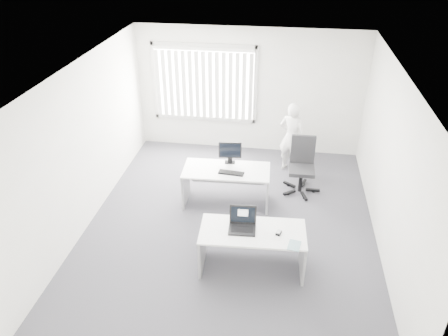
# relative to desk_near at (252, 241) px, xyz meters

# --- Properties ---
(ground) EXTENTS (6.00, 6.00, 0.00)m
(ground) POSITION_rel_desk_near_xyz_m (-0.47, 1.04, -0.52)
(ground) COLOR #48474E
(ground) RESTS_ON ground
(wall_back) EXTENTS (5.00, 0.02, 2.80)m
(wall_back) POSITION_rel_desk_near_xyz_m (-0.47, 4.04, 0.88)
(wall_back) COLOR white
(wall_back) RESTS_ON ground
(wall_front) EXTENTS (5.00, 0.02, 2.80)m
(wall_front) POSITION_rel_desk_near_xyz_m (-0.47, -1.96, 0.88)
(wall_front) COLOR white
(wall_front) RESTS_ON ground
(wall_left) EXTENTS (0.02, 6.00, 2.80)m
(wall_left) POSITION_rel_desk_near_xyz_m (-2.97, 1.04, 0.88)
(wall_left) COLOR white
(wall_left) RESTS_ON ground
(wall_right) EXTENTS (0.02, 6.00, 2.80)m
(wall_right) POSITION_rel_desk_near_xyz_m (2.03, 1.04, 0.88)
(wall_right) COLOR white
(wall_right) RESTS_ON ground
(ceiling) EXTENTS (5.00, 6.00, 0.02)m
(ceiling) POSITION_rel_desk_near_xyz_m (-0.47, 1.04, 2.28)
(ceiling) COLOR white
(ceiling) RESTS_ON wall_back
(window) EXTENTS (2.32, 0.06, 1.76)m
(window) POSITION_rel_desk_near_xyz_m (-1.47, 4.00, 1.03)
(window) COLOR #B5B5B0
(window) RESTS_ON wall_back
(blinds) EXTENTS (2.20, 0.10, 1.50)m
(blinds) POSITION_rel_desk_near_xyz_m (-1.47, 3.94, 1.00)
(blinds) COLOR white
(blinds) RESTS_ON wall_back
(desk_near) EXTENTS (1.61, 0.82, 0.72)m
(desk_near) POSITION_rel_desk_near_xyz_m (0.00, 0.00, 0.00)
(desk_near) COLOR white
(desk_near) RESTS_ON ground
(desk_far) EXTENTS (1.62, 0.81, 0.72)m
(desk_far) POSITION_rel_desk_near_xyz_m (-0.64, 1.72, 0.01)
(desk_far) COLOR white
(desk_far) RESTS_ON ground
(office_chair) EXTENTS (0.65, 0.65, 1.12)m
(office_chair) POSITION_rel_desk_near_xyz_m (0.75, 2.37, -0.17)
(office_chair) COLOR black
(office_chair) RESTS_ON ground
(person) EXTENTS (0.66, 0.56, 1.53)m
(person) POSITION_rel_desk_near_xyz_m (0.53, 3.16, 0.25)
(person) COLOR silver
(person) RESTS_ON ground
(laptop) EXTENTS (0.42, 0.38, 0.31)m
(laptop) POSITION_rel_desk_near_xyz_m (-0.16, -0.01, 0.36)
(laptop) COLOR black
(laptop) RESTS_ON desk_near
(paper_sheet) EXTENTS (0.28, 0.21, 0.00)m
(paper_sheet) POSITION_rel_desk_near_xyz_m (0.29, -0.07, 0.20)
(paper_sheet) COLOR white
(paper_sheet) RESTS_ON desk_near
(mouse) EXTENTS (0.09, 0.13, 0.05)m
(mouse) POSITION_rel_desk_near_xyz_m (0.38, -0.01, 0.22)
(mouse) COLOR #A6A6A8
(mouse) RESTS_ON paper_sheet
(booklet) EXTENTS (0.20, 0.26, 0.01)m
(booklet) POSITION_rel_desk_near_xyz_m (0.61, -0.25, 0.21)
(booklet) COLOR silver
(booklet) RESTS_ON desk_near
(keyboard) EXTENTS (0.47, 0.20, 0.02)m
(keyboard) POSITION_rel_desk_near_xyz_m (-0.53, 1.59, 0.22)
(keyboard) COLOR black
(keyboard) RESTS_ON desk_far
(monitor) EXTENTS (0.44, 0.17, 0.43)m
(monitor) POSITION_rel_desk_near_xyz_m (-0.61, 1.99, 0.42)
(monitor) COLOR black
(monitor) RESTS_ON desk_far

